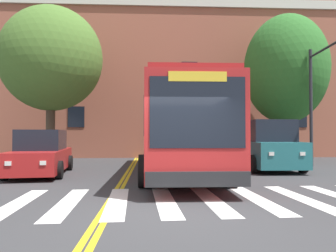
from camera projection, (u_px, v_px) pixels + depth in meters
ground_plane at (179, 211)px, 6.84m from camera, size 120.00×120.00×0.00m
crosswalk at (212, 200)px, 8.02m from camera, size 9.80×4.08×0.01m
lane_line_yellow_inner at (136, 158)px, 21.86m from camera, size 0.12×36.00×0.01m
lane_line_yellow_outer at (138, 158)px, 21.87m from camera, size 0.12×36.00×0.01m
city_bus at (179, 129)px, 13.56m from camera, size 3.04×11.66×3.38m
car_red_near_lane at (41, 154)px, 13.08m from camera, size 2.48×4.93×1.78m
car_teal_far_lane at (266, 146)px, 15.03m from camera, size 2.35×4.86×2.24m
car_navy_behind_bus at (162, 144)px, 24.38m from camera, size 2.35×4.78×1.97m
traffic_light_near_corner at (327, 80)px, 14.76m from camera, size 0.58×4.44×5.90m
traffic_light_overhead at (171, 105)px, 16.51m from camera, size 0.36×2.72×4.70m
street_tree_curbside_large at (285, 70)px, 19.37m from camera, size 5.09×5.66×8.68m
street_tree_curbside_small at (51, 59)px, 17.86m from camera, size 6.67×6.35×8.58m
building_facade at (184, 85)px, 26.13m from camera, size 38.50×7.31×11.14m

